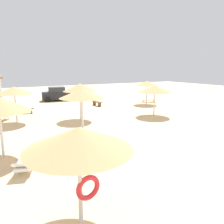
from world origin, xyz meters
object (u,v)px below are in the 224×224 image
object	(u,v)px
parasol_3	(147,83)
parasol_6	(155,89)
lounger_0	(70,146)
parasol_2	(14,90)
parked_car	(58,94)
parasol_0	(82,94)
lounger_1	(26,162)
lounger_3	(149,100)
parasol_5	(79,140)
bench_2	(97,103)
parasol_4	(80,88)
bench_1	(25,110)
lounger_2	(3,117)

from	to	relation	value
parasol_3	parasol_6	size ratio (longest dim) A/B	0.93
parasol_3	parasol_6	bearing A→B (deg)	-121.73
lounger_0	parasol_2	bearing A→B (deg)	102.35
parasol_2	parasol_3	size ratio (longest dim) A/B	1.04
parasol_2	parked_car	distance (m)	11.54
parasol_6	parasol_3	bearing A→B (deg)	58.27
parasol_0	lounger_1	distance (m)	4.81
lounger_0	parked_car	bearing A→B (deg)	76.50
parked_car	lounger_3	bearing A→B (deg)	-35.61
parasol_5	parked_car	distance (m)	23.24
lounger_1	parked_car	world-z (taller)	parked_car
parasol_0	bench_2	size ratio (longest dim) A/B	1.95
parasol_4	parasol_5	distance (m)	12.16
parasol_0	parasol_5	bearing A→B (deg)	-111.99
parasol_3	parked_car	xyz separation A→B (m)	(-8.08, 7.75, -1.55)
bench_1	parasol_3	bearing A→B (deg)	-5.47
parasol_2	parasol_5	bearing A→B (deg)	-88.77
parasol_0	lounger_3	distance (m)	15.56
parasol_2	bench_1	size ratio (longest dim) A/B	1.78
lounger_3	parasol_2	bearing A→B (deg)	-168.41
parasol_3	bench_2	xyz separation A→B (m)	(-5.43, 1.77, -2.03)
parasol_6	parked_car	xyz separation A→B (m)	(-4.92, 12.84, -1.53)
parasol_3	lounger_2	size ratio (longest dim) A/B	1.35
lounger_2	parked_car	size ratio (longest dim) A/B	0.46
lounger_1	bench_2	bearing A→B (deg)	53.76
lounger_2	parasol_6	bearing A→B (deg)	-20.48
bench_1	parked_car	world-z (taller)	parked_car
parasol_3	parasol_5	distance (m)	20.10
parasol_3	bench_2	size ratio (longest dim) A/B	1.73
parasol_0	lounger_1	xyz separation A→B (m)	(-3.45, -2.35, -2.39)
bench_1	lounger_0	bearing A→B (deg)	-86.65
lounger_2	bench_2	xyz separation A→B (m)	(9.40, 2.51, 0.04)
parasol_2	lounger_0	size ratio (longest dim) A/B	1.42
parasol_5	bench_1	bearing A→B (deg)	87.30
parasol_0	parked_car	bearing A→B (deg)	79.58
bench_2	parked_car	bearing A→B (deg)	113.91
parasol_5	lounger_3	xyz separation A→B (m)	(14.93, 15.81, -2.10)
lounger_2	lounger_3	distance (m)	16.20
parasol_0	parasol_5	xyz separation A→B (m)	(-2.65, -6.55, -0.29)
parasol_3	bench_1	xyz separation A→B (m)	(-12.90, 1.24, -2.03)
bench_2	lounger_0	bearing A→B (deg)	-120.82
parasol_0	lounger_1	bearing A→B (deg)	-145.78
lounger_0	parked_car	size ratio (longest dim) A/B	0.46
parasol_2	parasol_4	xyz separation A→B (m)	(4.63, -1.33, 0.11)
parasol_6	lounger_3	xyz separation A→B (m)	(4.42, 6.15, -2.04)
parasol_3	parasol_4	bearing A→B (deg)	-159.92
parasol_5	parasol_4	bearing A→B (deg)	69.02
lounger_0	parasol_3	bearing A→B (deg)	38.29
lounger_3	bench_1	bearing A→B (deg)	179.26
parasol_6	lounger_0	bearing A→B (deg)	-153.29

